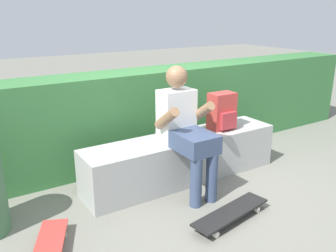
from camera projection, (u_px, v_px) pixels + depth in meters
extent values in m
plane|color=slate|center=(199.00, 189.00, 3.63)|extent=(24.00, 24.00, 0.00)
cube|color=#9EA09D|center=(183.00, 158.00, 3.79)|extent=(2.16, 0.47, 0.47)
cube|color=white|center=(176.00, 116.00, 3.51)|extent=(0.34, 0.22, 0.52)
sphere|color=#8C6647|center=(177.00, 77.00, 3.39)|extent=(0.21, 0.21, 0.21)
cube|color=#384766|center=(195.00, 142.00, 3.32)|extent=(0.32, 0.40, 0.17)
cylinder|color=#384766|center=(196.00, 182.00, 3.25)|extent=(0.11, 0.11, 0.47)
cylinder|color=#384766|center=(212.00, 178.00, 3.34)|extent=(0.11, 0.11, 0.47)
cylinder|color=#8C6647|center=(167.00, 119.00, 3.28)|extent=(0.09, 0.33, 0.27)
cylinder|color=#8C6647|center=(202.00, 112.00, 3.49)|extent=(0.09, 0.33, 0.27)
cube|color=black|center=(231.00, 212.00, 3.06)|extent=(0.82, 0.33, 0.02)
cylinder|color=silver|center=(243.00, 203.00, 3.31)|extent=(0.06, 0.04, 0.05)
cylinder|color=silver|center=(257.00, 209.00, 3.20)|extent=(0.06, 0.04, 0.05)
cylinder|color=silver|center=(202.00, 226.00, 2.95)|extent=(0.06, 0.04, 0.05)
cylinder|color=silver|center=(216.00, 235.00, 2.85)|extent=(0.06, 0.04, 0.05)
cube|color=#BC3833|center=(48.00, 251.00, 2.56)|extent=(0.50, 0.81, 0.02)
cylinder|color=silver|center=(44.00, 235.00, 2.83)|extent=(0.05, 0.06, 0.05)
cylinder|color=silver|center=(64.00, 234.00, 2.86)|extent=(0.05, 0.06, 0.05)
cube|color=#B23833|center=(222.00, 111.00, 3.91)|extent=(0.28, 0.18, 0.40)
cube|color=#AE3036|center=(228.00, 121.00, 3.84)|extent=(0.20, 0.05, 0.18)
cube|color=#357039|center=(169.00, 110.00, 4.49)|extent=(5.90, 0.52, 1.06)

